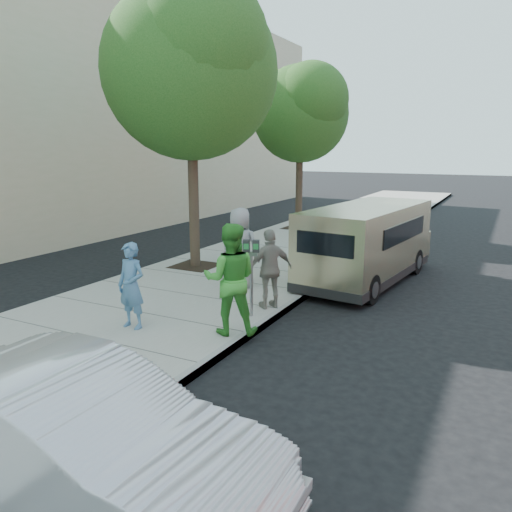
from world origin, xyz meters
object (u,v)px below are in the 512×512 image
Objects in this scene: person_green_shirt at (230,279)px; tree_far at (302,110)px; person_gray_shirt at (240,248)px; van at (368,242)px; person_officer at (131,286)px; sedan at (73,439)px; person_striped_polo at (270,269)px; parking_meter at (251,261)px; tree_near at (192,64)px.

tree_far is at bearing -100.33° from person_green_shirt.
person_gray_shirt is at bearing -90.97° from person_green_shirt.
van reaches higher than person_officer.
tree_far is 3.40× the size of person_gray_shirt.
sedan is 4.58m from person_officer.
person_striped_polo reaches higher than sedan.
parking_meter is 2.17m from person_gray_shirt.
person_green_shirt is at bearing -95.37° from van.
parking_meter is 0.73m from person_striped_polo.
person_striped_polo is at bearing 53.87° from person_officer.
van is (1.21, 4.18, -0.21)m from parking_meter.
tree_far is 4.04× the size of person_officer.
van is 5.27m from person_green_shirt.
person_striped_polo is at bearing -100.73° from van.
van is 9.56m from sedan.
van is (4.57, -6.49, -3.83)m from tree_far.
person_green_shirt is 1.05× the size of person_gray_shirt.
person_green_shirt is 1.64m from person_striped_polo.
van is 3.69m from person_striped_polo.
van is (4.57, 1.11, -4.50)m from tree_near.
tree_near is 10.61m from sedan.
tree_near reaches higher than parking_meter.
sedan is 2.16× the size of person_green_shirt.
tree_far reaches higher than parking_meter.
person_striped_polo is (0.00, 1.63, -0.17)m from person_green_shirt.
tree_near reaches higher than person_officer.
person_green_shirt reaches higher than parking_meter.
tree_far is 17.10m from sedan.
person_officer is (-2.55, 3.79, 0.24)m from sedan.
person_green_shirt is at bearing 106.73° from person_gray_shirt.
tree_near is 1.16× the size of tree_far.
person_officer is 2.84m from person_striped_polo.
person_green_shirt is (-0.80, 4.39, 0.44)m from sedan.
tree_near is 5.09m from person_gray_shirt.
person_officer is (-2.86, -5.75, -0.10)m from van.
person_gray_shirt reaches higher than parking_meter.
tree_far is 11.76m from parking_meter.
van is at bearing -2.74° from sedan.
sedan is at bearing -85.07° from van.
person_gray_shirt reaches higher than person_officer.
person_striped_polo reaches higher than parking_meter.
tree_near is 3.77× the size of person_green_shirt.
van is at bearing -158.07° from person_striped_polo.
person_striped_polo is (-1.11, -3.52, -0.07)m from van.
person_gray_shirt reaches higher than person_striped_polo.
tree_near is 7.63m from tree_far.
parking_meter is 2.31m from person_officer.
tree_far is 9.89m from person_gray_shirt.
tree_far reaches higher than person_striped_polo.
person_gray_shirt is (0.42, 3.35, 0.15)m from person_officer.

